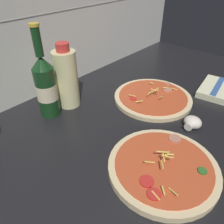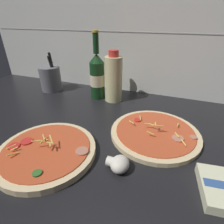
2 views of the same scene
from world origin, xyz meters
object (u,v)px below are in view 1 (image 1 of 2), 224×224
(beer_bottle, at_px, (46,86))
(dish_towel, at_px, (217,89))
(pizza_near, at_px, (163,167))
(oil_bottle, at_px, (67,78))
(pizza_far, at_px, (153,98))
(mushroom_left, at_px, (192,123))

(beer_bottle, relative_size, dish_towel, 1.51)
(pizza_near, xyz_separation_m, oil_bottle, (0.04, 0.40, 0.09))
(pizza_far, bearing_deg, mushroom_left, -108.73)
(pizza_near, bearing_deg, dish_towel, 5.00)
(pizza_far, xyz_separation_m, dish_towel, (0.21, -0.16, 0.00))
(pizza_far, bearing_deg, dish_towel, -36.24)
(oil_bottle, bearing_deg, mushroom_left, -67.48)
(mushroom_left, bearing_deg, beer_bottle, 121.62)
(oil_bottle, bearing_deg, pizza_near, -96.10)
(beer_bottle, height_order, mushroom_left, beer_bottle)
(oil_bottle, relative_size, dish_towel, 1.14)
(pizza_near, distance_m, beer_bottle, 0.42)
(pizza_near, distance_m, dish_towel, 0.48)
(pizza_near, height_order, beer_bottle, beer_bottle)
(pizza_far, xyz_separation_m, oil_bottle, (-0.22, 0.21, 0.09))
(beer_bottle, distance_m, dish_towel, 0.63)
(pizza_far, xyz_separation_m, beer_bottle, (-0.30, 0.21, 0.10))
(beer_bottle, xyz_separation_m, oil_bottle, (0.08, -0.00, -0.00))
(pizza_near, distance_m, oil_bottle, 0.42)
(pizza_far, height_order, mushroom_left, pizza_far)
(mushroom_left, bearing_deg, pizza_near, -174.70)
(pizza_far, bearing_deg, pizza_near, -143.17)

